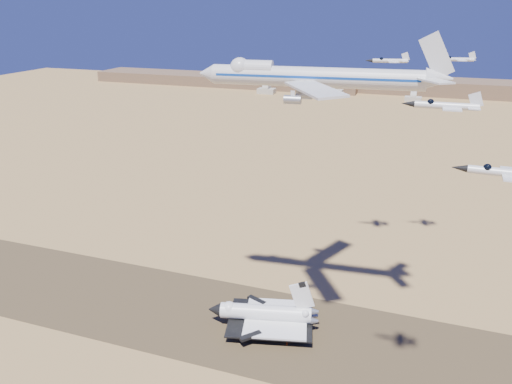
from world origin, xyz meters
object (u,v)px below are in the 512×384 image
(chase_jet_a, at_px, (445,105))
(chase_jet_e, at_px, (457,59))
(crew_c, at_px, (274,336))
(chase_jet_b, at_px, (505,172))
(chase_jet_d, at_px, (389,61))
(carrier_747, at_px, (308,77))
(crew_b, at_px, (285,338))
(shuttle, at_px, (265,314))
(crew_a, at_px, (287,344))

(chase_jet_a, distance_m, chase_jet_e, 105.94)
(crew_c, bearing_deg, chase_jet_b, 149.47)
(chase_jet_d, bearing_deg, carrier_747, -121.30)
(crew_b, relative_size, chase_jet_e, 0.13)
(shuttle, xyz_separation_m, crew_c, (5.11, -5.09, -4.16))
(chase_jet_d, bearing_deg, chase_jet_a, -91.57)
(crew_a, relative_size, chase_jet_a, 0.11)
(chase_jet_d, xyz_separation_m, chase_jet_e, (23.92, 9.09, 0.45))
(crew_c, relative_size, chase_jet_a, 0.13)
(chase_jet_a, bearing_deg, carrier_747, 129.51)
(shuttle, relative_size, chase_jet_d, 2.44)
(chase_jet_a, bearing_deg, chase_jet_e, 85.98)
(carrier_747, bearing_deg, crew_b, -116.20)
(shuttle, distance_m, chase_jet_a, 105.55)
(chase_jet_a, distance_m, chase_jet_d, 98.65)
(crew_a, bearing_deg, chase_jet_a, -143.20)
(crew_c, bearing_deg, carrier_747, -115.11)
(shuttle, relative_size, chase_jet_a, 2.65)
(carrier_747, height_order, chase_jet_b, carrier_747)
(crew_a, relative_size, chase_jet_d, 0.10)
(chase_jet_b, bearing_deg, chase_jet_d, 104.98)
(crew_a, distance_m, chase_jet_e, 121.80)
(shuttle, height_order, crew_a, shuttle)
(crew_c, bearing_deg, chase_jet_d, -95.56)
(carrier_747, bearing_deg, crew_c, -136.73)
(chase_jet_b, bearing_deg, chase_jet_a, 114.53)
(crew_a, xyz_separation_m, crew_b, (-1.48, 2.76, 0.14))
(chase_jet_e, bearing_deg, crew_c, -135.47)
(shuttle, distance_m, chase_jet_d, 104.30)
(crew_b, xyz_separation_m, chase_jet_a, (40.09, -35.40, 88.41))
(carrier_747, bearing_deg, chase_jet_b, -59.49)
(chase_jet_d, distance_m, chase_jet_e, 25.59)
(shuttle, xyz_separation_m, carrier_747, (11.86, 2.54, 82.53))
(carrier_747, height_order, crew_a, carrier_747)
(crew_b, bearing_deg, chase_jet_a, -171.77)
(chase_jet_b, relative_size, chase_jet_d, 0.87)
(chase_jet_b, height_order, chase_jet_e, chase_jet_e)
(crew_b, bearing_deg, chase_jet_b, -179.48)
(chase_jet_d, bearing_deg, crew_b, -121.60)
(crew_c, height_order, chase_jet_e, chase_jet_e)
(shuttle, height_order, crew_b, shuttle)
(crew_a, distance_m, chase_jet_a, 101.96)
(shuttle, xyz_separation_m, chase_jet_e, (53.80, 65.50, 82.93))
(crew_b, xyz_separation_m, crew_c, (-3.89, -0.17, -0.03))
(crew_a, xyz_separation_m, chase_jet_b, (47.80, -54.23, 82.91))
(crew_a, xyz_separation_m, chase_jet_a, (38.61, -32.64, 88.55))
(crew_b, relative_size, chase_jet_a, 0.13)
(crew_a, bearing_deg, chase_jet_b, -151.60)
(shuttle, bearing_deg, chase_jet_d, 48.54)
(carrier_747, distance_m, chase_jet_e, 75.65)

